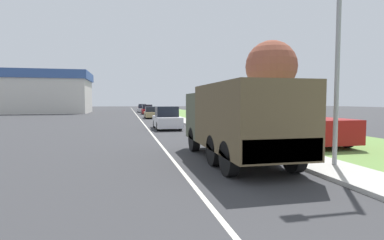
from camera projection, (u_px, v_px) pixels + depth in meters
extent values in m
plane|color=#38383A|center=(139.00, 118.00, 37.98)|extent=(180.00, 180.00, 0.00)
cube|color=silver|center=(139.00, 118.00, 37.98)|extent=(0.12, 120.00, 0.00)
cube|color=beige|center=(174.00, 117.00, 38.95)|extent=(1.80, 120.00, 0.12)
cube|color=#6B9347|center=(207.00, 117.00, 39.91)|extent=(7.00, 120.00, 0.02)
cube|color=#474C38|center=(216.00, 116.00, 12.88)|extent=(2.31, 1.84, 1.91)
cube|color=brown|center=(246.00, 117.00, 9.67)|extent=(2.31, 4.74, 2.14)
cube|color=#474C38|center=(283.00, 151.00, 7.45)|extent=(2.20, 0.10, 0.60)
cube|color=red|center=(251.00, 144.00, 7.23)|extent=(0.12, 0.06, 0.12)
cube|color=red|center=(314.00, 142.00, 7.61)|extent=(0.12, 0.06, 0.12)
cylinder|color=black|center=(194.00, 139.00, 12.64)|extent=(0.30, 1.00, 1.00)
cylinder|color=black|center=(239.00, 138.00, 13.07)|extent=(0.30, 1.00, 1.00)
cylinder|color=black|center=(229.00, 159.00, 8.37)|extent=(0.30, 1.00, 1.00)
cylinder|color=black|center=(294.00, 156.00, 8.80)|extent=(0.30, 1.00, 1.00)
cylinder|color=black|center=(214.00, 150.00, 9.75)|extent=(0.30, 1.00, 1.00)
cylinder|color=black|center=(271.00, 148.00, 10.19)|extent=(0.30, 1.00, 1.00)
cube|color=silver|center=(167.00, 122.00, 22.84)|extent=(1.81, 4.22, 0.77)
cube|color=black|center=(167.00, 111.00, 22.87)|extent=(1.59, 1.90, 0.77)
cylinder|color=black|center=(155.00, 124.00, 24.00)|extent=(0.20, 0.64, 0.64)
cylinder|color=black|center=(174.00, 123.00, 24.34)|extent=(0.20, 0.64, 0.64)
cylinder|color=black|center=(158.00, 126.00, 21.37)|extent=(0.20, 0.64, 0.64)
cylinder|color=black|center=(180.00, 126.00, 21.71)|extent=(0.20, 0.64, 0.64)
cube|color=tan|center=(152.00, 114.00, 37.33)|extent=(1.80, 4.00, 0.61)
cube|color=black|center=(152.00, 109.00, 37.36)|extent=(1.58, 1.80, 0.64)
cylinder|color=black|center=(145.00, 115.00, 38.41)|extent=(0.20, 0.64, 0.64)
cylinder|color=black|center=(157.00, 115.00, 38.76)|extent=(0.20, 0.64, 0.64)
cylinder|color=black|center=(146.00, 116.00, 35.91)|extent=(0.20, 0.64, 0.64)
cylinder|color=black|center=(160.00, 116.00, 36.26)|extent=(0.20, 0.64, 0.64)
cube|color=maroon|center=(147.00, 111.00, 49.08)|extent=(1.75, 4.05, 0.69)
cube|color=black|center=(147.00, 107.00, 49.11)|extent=(1.54, 1.82, 0.71)
cylinder|color=black|center=(142.00, 112.00, 50.18)|extent=(0.20, 0.64, 0.64)
cylinder|color=black|center=(151.00, 112.00, 50.52)|extent=(0.20, 0.64, 0.64)
cylinder|color=black|center=(143.00, 113.00, 47.66)|extent=(0.20, 0.64, 0.64)
cylinder|color=black|center=(153.00, 112.00, 47.99)|extent=(0.20, 0.64, 0.64)
cube|color=#B7BABF|center=(143.00, 110.00, 57.61)|extent=(1.90, 4.31, 0.58)
cube|color=black|center=(143.00, 107.00, 57.66)|extent=(1.68, 1.94, 0.62)
cylinder|color=black|center=(138.00, 110.00, 58.78)|extent=(0.20, 0.64, 0.64)
cylinder|color=black|center=(147.00, 110.00, 59.15)|extent=(0.20, 0.64, 0.64)
cylinder|color=black|center=(139.00, 111.00, 56.10)|extent=(0.20, 0.64, 0.64)
cylinder|color=black|center=(148.00, 111.00, 56.46)|extent=(0.20, 0.64, 0.64)
cube|color=maroon|center=(142.00, 108.00, 70.47)|extent=(1.94, 4.12, 0.64)
cube|color=black|center=(142.00, 105.00, 70.51)|extent=(1.71, 1.85, 0.67)
cylinder|color=black|center=(138.00, 109.00, 71.58)|extent=(0.20, 0.64, 0.64)
cylinder|color=black|center=(146.00, 109.00, 71.96)|extent=(0.20, 0.64, 0.64)
cylinder|color=black|center=(139.00, 109.00, 69.01)|extent=(0.20, 0.64, 0.64)
cylinder|color=black|center=(146.00, 109.00, 69.39)|extent=(0.20, 0.64, 0.64)
cube|color=maroon|center=(307.00, 129.00, 14.96)|extent=(1.94, 5.41, 0.95)
cube|color=black|center=(291.00, 112.00, 16.43)|extent=(1.79, 2.27, 0.63)
cube|color=maroon|center=(322.00, 120.00, 13.82)|extent=(1.94, 3.14, 0.12)
cylinder|color=black|center=(274.00, 132.00, 16.53)|extent=(0.24, 0.76, 0.76)
cylinder|color=black|center=(302.00, 131.00, 16.90)|extent=(0.24, 0.76, 0.76)
cylinder|color=black|center=(314.00, 140.00, 13.05)|extent=(0.24, 0.76, 0.76)
cylinder|color=black|center=(347.00, 139.00, 13.42)|extent=(0.24, 0.76, 0.76)
cylinder|color=gray|center=(338.00, 49.00, 9.17)|extent=(0.14, 0.14, 7.16)
cylinder|color=brown|center=(271.00, 104.00, 23.38)|extent=(0.31, 0.31, 3.70)
sphere|color=brown|center=(271.00, 66.00, 23.19)|extent=(3.96, 3.96, 3.96)
cube|color=beige|center=(40.00, 97.00, 53.28)|extent=(16.65, 11.09, 5.90)
cube|color=#385693|center=(39.00, 76.00, 53.05)|extent=(17.32, 11.53, 1.47)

